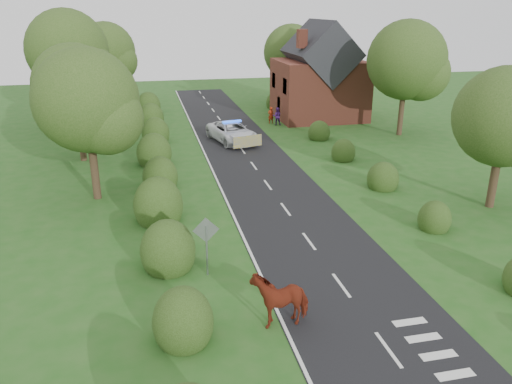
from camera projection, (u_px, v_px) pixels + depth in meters
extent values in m
plane|color=#215719|center=(341.00, 286.00, 19.52)|extent=(120.00, 120.00, 0.00)
cube|color=black|center=(257.00, 170.00, 33.24)|extent=(6.00, 70.00, 0.02)
cube|color=white|center=(388.00, 349.00, 15.86)|extent=(0.12, 1.80, 0.01)
cube|color=white|center=(341.00, 285.00, 19.51)|extent=(0.12, 1.80, 0.01)
cube|color=white|center=(309.00, 241.00, 23.17)|extent=(0.12, 1.80, 0.01)
cube|color=white|center=(286.00, 209.00, 26.83)|extent=(0.12, 1.80, 0.01)
cube|color=white|center=(268.00, 185.00, 30.49)|extent=(0.12, 1.80, 0.01)
cube|color=white|center=(254.00, 166.00, 34.15)|extent=(0.12, 1.80, 0.01)
cube|color=white|center=(242.00, 150.00, 37.80)|extent=(0.12, 1.80, 0.01)
cube|color=white|center=(233.00, 138.00, 41.46)|extent=(0.12, 1.80, 0.01)
cube|color=white|center=(225.00, 127.00, 45.12)|extent=(0.12, 1.80, 0.01)
cube|color=white|center=(219.00, 118.00, 48.78)|extent=(0.12, 1.80, 0.01)
cube|color=white|center=(213.00, 110.00, 52.43)|extent=(0.12, 1.80, 0.01)
cube|color=white|center=(208.00, 103.00, 56.09)|extent=(0.12, 1.80, 0.01)
cube|color=white|center=(204.00, 97.00, 59.75)|extent=(0.12, 1.80, 0.01)
cube|color=white|center=(200.00, 92.00, 63.41)|extent=(0.12, 1.80, 0.01)
cube|color=white|center=(214.00, 173.00, 32.64)|extent=(0.12, 70.00, 0.01)
cube|color=white|center=(455.00, 375.00, 14.77)|extent=(1.20, 0.35, 0.01)
cube|color=white|center=(438.00, 355.00, 15.59)|extent=(1.20, 0.35, 0.01)
cube|color=white|center=(423.00, 338.00, 16.42)|extent=(1.20, 0.35, 0.01)
cube|color=white|center=(410.00, 322.00, 17.24)|extent=(1.20, 0.35, 0.01)
ellipsoid|color=#1D330C|center=(183.00, 322.00, 16.17)|extent=(2.00, 2.10, 2.40)
ellipsoid|color=#1D330C|center=(168.00, 251.00, 20.68)|extent=(2.30, 2.41, 2.70)
ellipsoid|color=#1D330C|center=(158.00, 206.00, 25.18)|extent=(2.50, 2.62, 3.00)
ellipsoid|color=#1D330C|center=(160.00, 177.00, 29.86)|extent=(2.10, 2.20, 2.50)
ellipsoid|color=#1D330C|center=(154.00, 153.00, 34.36)|extent=(2.40, 2.52, 2.80)
ellipsoid|color=#1D330C|center=(156.00, 133.00, 39.93)|extent=(2.20, 2.31, 2.60)
ellipsoid|color=#1D330C|center=(151.00, 118.00, 45.37)|extent=(2.30, 2.41, 2.70)
ellipsoid|color=#1D330C|center=(149.00, 106.00, 50.82)|extent=(2.40, 2.52, 2.80)
ellipsoid|color=#1D330C|center=(434.00, 219.00, 24.31)|extent=(1.60, 1.68, 1.90)
ellipsoid|color=#1D330C|center=(383.00, 179.00, 29.82)|extent=(1.90, 2.00, 2.10)
ellipsoid|color=#1D330C|center=(343.00, 153.00, 35.29)|extent=(1.70, 1.78, 2.00)
ellipsoid|color=#1D330C|center=(319.00, 133.00, 40.84)|extent=(1.80, 1.89, 2.00)
ellipsoid|color=#1D330C|center=(274.00, 103.00, 53.60)|extent=(1.70, 1.78, 2.00)
cylinder|color=#332316|center=(94.00, 165.00, 27.76)|extent=(0.44, 0.44, 3.96)
sphere|color=#254414|center=(86.00, 100.00, 26.50)|extent=(5.60, 5.60, 5.60)
sphere|color=#4E622A|center=(107.00, 118.00, 26.50)|extent=(3.92, 3.92, 3.92)
cylinder|color=#332316|center=(81.00, 135.00, 34.81)|extent=(0.44, 0.44, 3.74)
sphere|color=#254414|center=(75.00, 85.00, 33.62)|extent=(5.60, 5.60, 5.60)
sphere|color=#4E622A|center=(91.00, 99.00, 33.60)|extent=(3.92, 3.92, 3.92)
cylinder|color=#332316|center=(74.00, 102.00, 43.45)|extent=(0.44, 0.44, 4.84)
sphere|color=#254414|center=(67.00, 50.00, 41.91)|extent=(6.80, 6.80, 6.80)
sphere|color=#4E622A|center=(83.00, 64.00, 41.92)|extent=(4.76, 4.76, 4.76)
cylinder|color=#332316|center=(110.00, 88.00, 53.22)|extent=(0.44, 0.44, 4.18)
sphere|color=#254414|center=(106.00, 51.00, 51.89)|extent=(6.00, 6.00, 6.00)
sphere|color=#4E622A|center=(117.00, 61.00, 51.89)|extent=(4.20, 4.20, 4.20)
cylinder|color=#332316|center=(494.00, 176.00, 26.65)|extent=(0.44, 0.44, 3.52)
sphere|color=#254414|center=(505.00, 117.00, 25.53)|extent=(5.20, 5.20, 5.20)
cylinder|color=#332316|center=(401.00, 109.00, 41.74)|extent=(0.44, 0.44, 4.40)
sphere|color=#254414|center=(407.00, 60.00, 40.34)|extent=(6.40, 6.40, 6.40)
sphere|color=#4E622A|center=(422.00, 73.00, 40.33)|extent=(4.48, 4.48, 4.48)
cylinder|color=#332316|center=(290.00, 86.00, 55.42)|extent=(0.44, 0.44, 3.96)
sphere|color=#254414|center=(291.00, 52.00, 54.16)|extent=(6.00, 6.00, 6.00)
sphere|color=#4E622A|center=(302.00, 61.00, 54.14)|extent=(4.20, 4.20, 4.20)
cylinder|color=gray|center=(207.00, 250.00, 19.94)|extent=(0.08, 0.08, 2.20)
cube|color=gray|center=(206.00, 230.00, 19.63)|extent=(1.06, 0.04, 1.06)
cube|color=brown|center=(319.00, 90.00, 47.94)|extent=(8.00, 7.00, 5.50)
cube|color=black|center=(321.00, 53.00, 46.73)|extent=(5.94, 7.40, 5.94)
cube|color=brown|center=(302.00, 39.00, 43.90)|extent=(0.80, 0.80, 1.60)
imported|color=#5E2715|center=(280.00, 300.00, 17.13)|extent=(2.33, 1.40, 1.58)
imported|color=silver|center=(232.00, 132.00, 39.99)|extent=(3.90, 6.16, 1.58)
cube|color=yellow|center=(247.00, 141.00, 37.60)|extent=(2.31, 0.62, 0.87)
cube|color=blue|center=(232.00, 122.00, 39.68)|extent=(1.60, 0.65, 0.14)
imported|color=#99250E|center=(271.00, 115.00, 46.38)|extent=(0.60, 0.43, 1.54)
imported|color=#351551|center=(277.00, 116.00, 45.70)|extent=(0.92, 0.79, 1.64)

